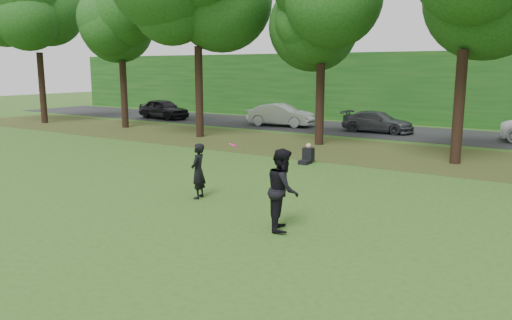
{
  "coord_description": "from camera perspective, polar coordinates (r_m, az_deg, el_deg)",
  "views": [
    {
      "loc": [
        8.16,
        -9.2,
        3.92
      ],
      "look_at": [
        0.48,
        2.6,
        1.3
      ],
      "focal_mm": 35.0,
      "sensor_mm": 36.0,
      "label": 1
    }
  ],
  "objects": [
    {
      "name": "ground",
      "position": [
        12.9,
        -8.16,
        -7.25
      ],
      "size": [
        120.0,
        120.0,
        0.0
      ],
      "primitive_type": "plane",
      "color": "#2A5219",
      "rests_on": "ground"
    },
    {
      "name": "street",
      "position": [
        31.53,
        17.83,
        2.91
      ],
      "size": [
        70.0,
        7.0,
        0.02
      ],
      "primitive_type": "cube",
      "color": "black",
      "rests_on": "ground"
    },
    {
      "name": "far_hedge",
      "position": [
        37.14,
        20.54,
        7.68
      ],
      "size": [
        70.0,
        3.0,
        5.0
      ],
      "primitive_type": "cube",
      "color": "#144614",
      "rests_on": "ground"
    },
    {
      "name": "leaf_litter",
      "position": [
        23.97,
        12.72,
        0.88
      ],
      "size": [
        60.0,
        7.0,
        0.01
      ],
      "primitive_type": "cube",
      "color": "#3E3616",
      "rests_on": "ground"
    },
    {
      "name": "player_left",
      "position": [
        15.14,
        -6.63,
        -1.26
      ],
      "size": [
        0.56,
        0.7,
        1.68
      ],
      "primitive_type": "imported",
      "rotation": [
        0.0,
        0.0,
        -1.28
      ],
      "color": "black",
      "rests_on": "ground"
    },
    {
      "name": "player_right",
      "position": [
        12.13,
        3.1,
        -3.38
      ],
      "size": [
        1.13,
        1.22,
        2.01
      ],
      "primitive_type": "imported",
      "rotation": [
        0.0,
        0.0,
        2.07
      ],
      "color": "black",
      "rests_on": "ground"
    },
    {
      "name": "seated_person",
      "position": [
        20.77,
        5.9,
        0.48
      ],
      "size": [
        0.42,
        0.73,
        0.83
      ],
      "rotation": [
        0.0,
        0.0,
        0.01
      ],
      "color": "black",
      "rests_on": "ground"
    },
    {
      "name": "parked_cars",
      "position": [
        30.99,
        15.07,
        4.27
      ],
      "size": [
        38.48,
        4.15,
        1.51
      ],
      "color": "black",
      "rests_on": "street"
    },
    {
      "name": "frisbee",
      "position": [
        13.91,
        -2.6,
        1.71
      ],
      "size": [
        0.28,
        0.27,
        0.17
      ],
      "color": "#F81486",
      "rests_on": "ground"
    }
  ]
}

